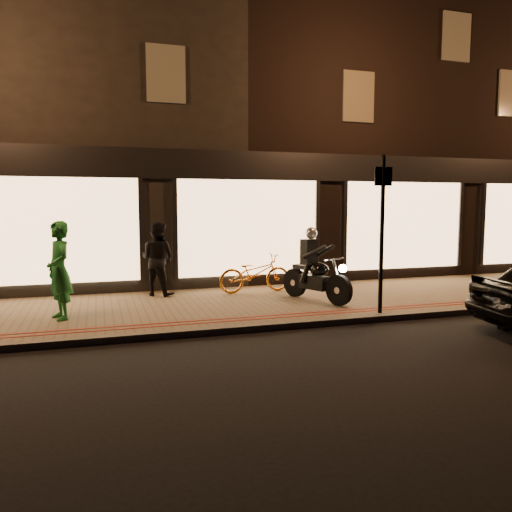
{
  "coord_description": "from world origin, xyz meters",
  "views": [
    {
      "loc": [
        -3.61,
        -8.02,
        2.21
      ],
      "look_at": [
        -0.42,
        2.05,
        1.1
      ],
      "focal_mm": 35.0,
      "sensor_mm": 36.0,
      "label": 1
    }
  ],
  "objects": [
    {
      "name": "ground",
      "position": [
        0.0,
        0.0,
        0.0
      ],
      "size": [
        90.0,
        90.0,
        0.0
      ],
      "primitive_type": "plane",
      "color": "black",
      "rests_on": "ground"
    },
    {
      "name": "sidewalk",
      "position": [
        0.0,
        2.0,
        0.06
      ],
      "size": [
        50.0,
        4.0,
        0.12
      ],
      "primitive_type": "cube",
      "color": "brown",
      "rests_on": "ground"
    },
    {
      "name": "kerb_stone",
      "position": [
        0.0,
        0.05,
        0.06
      ],
      "size": [
        50.0,
        0.14,
        0.12
      ],
      "primitive_type": "cube",
      "color": "#59544C",
      "rests_on": "ground"
    },
    {
      "name": "red_kerb_lines",
      "position": [
        0.0,
        0.55,
        0.12
      ],
      "size": [
        50.0,
        0.26,
        0.01
      ],
      "color": "maroon",
      "rests_on": "sidewalk"
    },
    {
      "name": "building_row",
      "position": [
        -0.0,
        8.99,
        4.25
      ],
      "size": [
        48.0,
        10.11,
        8.5
      ],
      "color": "black",
      "rests_on": "ground"
    },
    {
      "name": "motorcycle",
      "position": [
        0.82,
        1.75,
        0.73
      ],
      "size": [
        0.89,
        1.84,
        1.59
      ],
      "rotation": [
        0.0,
        0.0,
        0.38
      ],
      "color": "black",
      "rests_on": "sidewalk"
    },
    {
      "name": "sign_post",
      "position": [
        1.52,
        0.25,
        1.8
      ],
      "size": [
        0.35,
        0.09,
        3.0
      ],
      "rotation": [
        0.0,
        0.0,
        -0.08
      ],
      "color": "black",
      "rests_on": "sidewalk"
    },
    {
      "name": "bicycle_gold",
      "position": [
        -0.11,
        3.1,
        0.58
      ],
      "size": [
        1.76,
        0.66,
        0.92
      ],
      "primitive_type": "imported",
      "rotation": [
        0.0,
        0.0,
        1.6
      ],
      "color": "orange",
      "rests_on": "sidewalk"
    },
    {
      "name": "person_green",
      "position": [
        -4.3,
        1.54,
        1.01
      ],
      "size": [
        0.64,
        0.76,
        1.78
      ],
      "primitive_type": "imported",
      "rotation": [
        0.0,
        0.0,
        -1.18
      ],
      "color": "#1F7734",
      "rests_on": "sidewalk"
    },
    {
      "name": "person_dark",
      "position": [
        -2.34,
        3.41,
        0.96
      ],
      "size": [
        1.03,
        1.0,
        1.68
      ],
      "primitive_type": "imported",
      "rotation": [
        0.0,
        0.0,
        2.49
      ],
      "color": "black",
      "rests_on": "sidewalk"
    }
  ]
}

